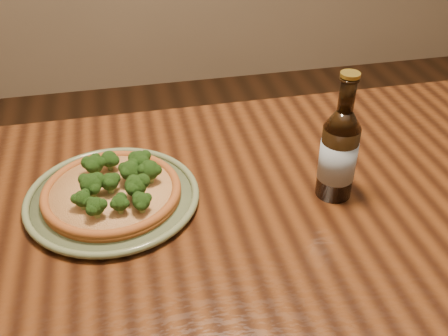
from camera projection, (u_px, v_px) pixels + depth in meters
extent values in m
cube|color=#4B2510|center=(333.00, 214.00, 1.01)|extent=(1.60, 0.90, 0.04)
cylinder|color=#4B2510|center=(7.00, 269.00, 1.41)|extent=(0.07, 0.07, 0.71)
cylinder|color=#65734F|center=(113.00, 199.00, 1.01)|extent=(0.31, 0.31, 0.01)
torus|color=#65734F|center=(112.00, 196.00, 1.01)|extent=(0.33, 0.33, 0.01)
torus|color=#65734F|center=(112.00, 197.00, 1.01)|extent=(0.27, 0.27, 0.01)
cylinder|color=#9D5523|center=(112.00, 194.00, 1.00)|extent=(0.26, 0.26, 0.01)
torus|color=#9D5523|center=(112.00, 191.00, 1.00)|extent=(0.27, 0.27, 0.02)
cylinder|color=beige|center=(112.00, 191.00, 1.00)|extent=(0.23, 0.23, 0.01)
sphere|color=#2C571B|center=(130.00, 171.00, 1.00)|extent=(0.05, 0.05, 0.04)
sphere|color=#2C571B|center=(109.00, 159.00, 1.04)|extent=(0.05, 0.05, 0.03)
sphere|color=#2C571B|center=(91.00, 184.00, 0.96)|extent=(0.05, 0.05, 0.04)
sphere|color=#2C571B|center=(110.00, 182.00, 0.98)|extent=(0.05, 0.05, 0.03)
sphere|color=#2C571B|center=(140.00, 160.00, 1.03)|extent=(0.05, 0.05, 0.04)
sphere|color=#2C571B|center=(149.00, 170.00, 1.00)|extent=(0.04, 0.04, 0.04)
sphere|color=#2C571B|center=(136.00, 186.00, 0.96)|extent=(0.04, 0.04, 0.04)
sphere|color=#2C571B|center=(96.00, 206.00, 0.92)|extent=(0.03, 0.03, 0.03)
sphere|color=#2C571B|center=(141.00, 201.00, 0.93)|extent=(0.05, 0.05, 0.03)
sphere|color=#2C571B|center=(120.00, 203.00, 0.93)|extent=(0.04, 0.04, 0.03)
sphere|color=#2C571B|center=(82.00, 199.00, 0.94)|extent=(0.03, 0.03, 0.03)
sphere|color=#2C571B|center=(94.00, 164.00, 1.02)|extent=(0.05, 0.05, 0.04)
cylinder|color=black|center=(337.00, 162.00, 0.99)|extent=(0.07, 0.07, 0.15)
cone|color=black|center=(344.00, 119.00, 0.94)|extent=(0.07, 0.07, 0.03)
cylinder|color=black|center=(347.00, 94.00, 0.91)|extent=(0.03, 0.03, 0.07)
torus|color=black|center=(350.00, 79.00, 0.89)|extent=(0.04, 0.04, 0.01)
cylinder|color=#A58C33|center=(350.00, 75.00, 0.89)|extent=(0.04, 0.04, 0.01)
cylinder|color=#99AAB8|center=(338.00, 159.00, 0.99)|extent=(0.07, 0.07, 0.08)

